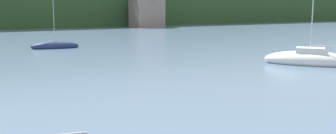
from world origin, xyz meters
The scene contains 3 objects.
shore_building_westcentral centered at (31.05, 110.25, 4.57)m, with size 7.27×6.23×9.41m.
sailboat_mid_3 centered at (15.69, 49.54, 0.41)m, with size 6.44×7.24×7.98m.
sailboat_far_5 centered at (0.38, 72.70, 0.26)m, with size 5.52×2.19×7.26m.
Camera 1 is at (-9.86, 28.54, 4.69)m, focal length 40.39 mm.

